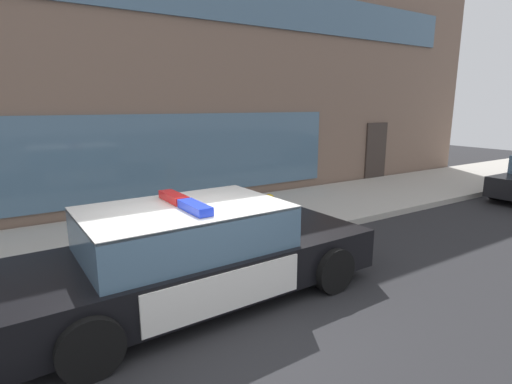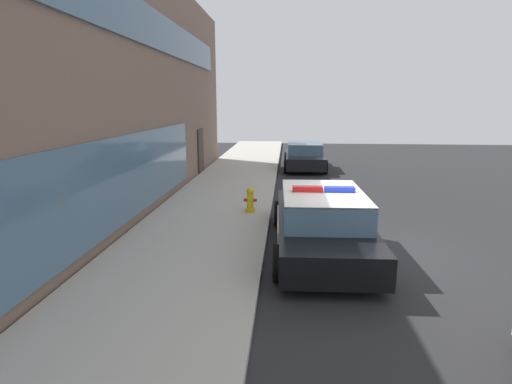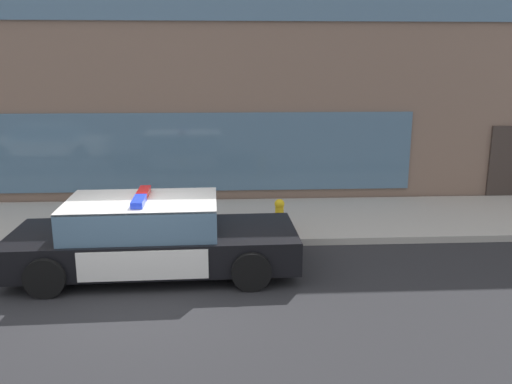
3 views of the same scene
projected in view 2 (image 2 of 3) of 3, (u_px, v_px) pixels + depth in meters
The scene contains 5 objects.
ground at pixel (360, 252), 8.97m from camera, with size 48.00×48.00×0.00m, color #262628.
sidewalk at pixel (191, 244), 9.24m from camera, with size 48.00×3.45×0.15m, color #B2ADA3.
police_cruiser at pixel (321, 221), 8.95m from camera, with size 5.19×2.24×1.49m.
fire_hydrant at pixel (250, 200), 11.60m from camera, with size 0.34×0.39×0.73m.
car_down_street at pixel (304, 156), 19.99m from camera, with size 4.38×2.03×1.29m.
Camera 2 is at (-8.61, 1.67, 3.28)m, focal length 28.07 mm.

